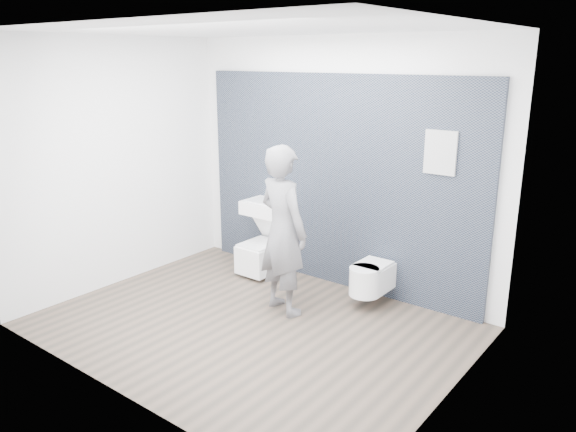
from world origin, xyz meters
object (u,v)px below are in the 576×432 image
Objects in this scene: washbasin at (266,207)px; toilet_rounded at (370,278)px; toilet_square at (262,255)px; visitor at (283,230)px.

toilet_rounded is at bearing -3.13° from washbasin.
washbasin is 1.58m from toilet_rounded.
toilet_square is at bearing -90.00° from washbasin.
toilet_square is 0.41× the size of visitor.
visitor is (-0.65, -0.67, 0.57)m from toilet_rounded.
toilet_rounded is at bearing -120.65° from visitor.
washbasin is at bearing 176.87° from toilet_rounded.
washbasin is 0.95× the size of toilet_rounded.
visitor reaches higher than toilet_square.
washbasin is 0.59m from toilet_square.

